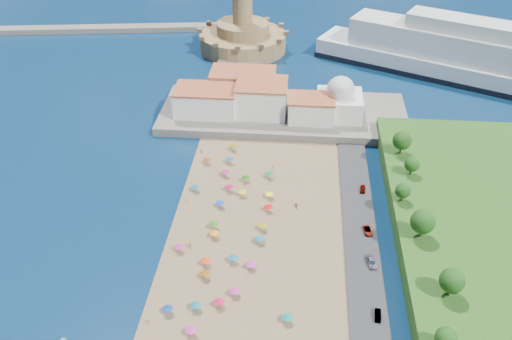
{
  "coord_description": "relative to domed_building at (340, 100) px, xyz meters",
  "views": [
    {
      "loc": [
        16.14,
        -114.06,
        100.67
      ],
      "look_at": [
        4.0,
        25.0,
        8.0
      ],
      "focal_mm": 40.0,
      "sensor_mm": 36.0,
      "label": 1
    }
  ],
  "objects": [
    {
      "name": "terrace",
      "position": [
        -20.0,
        2.0,
        -7.47
      ],
      "size": [
        90.0,
        36.0,
        3.0
      ],
      "primitive_type": "cube",
      "color": "#59544C",
      "rests_on": "ground"
    },
    {
      "name": "breakwater",
      "position": [
        -140.0,
        82.0,
        -7.67
      ],
      "size": [
        199.03,
        34.77,
        2.6
      ],
      "primitive_type": "cube",
      "rotation": [
        0.0,
        0.0,
        0.14
      ],
      "color": "#59544C",
      "rests_on": "ground"
    },
    {
      "name": "cruise_ship",
      "position": [
        59.75,
        39.62,
        0.22
      ],
      "size": [
        136.79,
        81.66,
        31.04
      ],
      "color": "black",
      "rests_on": "ground"
    },
    {
      "name": "beach_parasols",
      "position": [
        -31.61,
        -78.79,
        -6.83
      ],
      "size": [
        32.11,
        117.26,
        2.2
      ],
      "color": "gray",
      "rests_on": "beach"
    },
    {
      "name": "domed_building",
      "position": [
        0.0,
        0.0,
        0.0
      ],
      "size": [
        16.0,
        16.0,
        15.0
      ],
      "color": "silver",
      "rests_on": "terrace"
    },
    {
      "name": "fortress",
      "position": [
        -42.0,
        67.0,
        -2.29
      ],
      "size": [
        40.0,
        40.0,
        32.4
      ],
      "color": "#9D7E4E",
      "rests_on": "ground"
    },
    {
      "name": "parked_cars",
      "position": [
        6.0,
        -76.76,
        -7.61
      ],
      "size": [
        2.85,
        71.6,
        1.45
      ],
      "color": "gray",
      "rests_on": "promenade"
    },
    {
      "name": "ground",
      "position": [
        -30.0,
        -71.0,
        -8.97
      ],
      "size": [
        700.0,
        700.0,
        0.0
      ],
      "primitive_type": "plane",
      "color": "#071938",
      "rests_on": "ground"
    },
    {
      "name": "waterfront_buildings",
      "position": [
        -33.05,
        2.64,
        -1.1
      ],
      "size": [
        57.0,
        29.0,
        11.0
      ],
      "color": "silver",
      "rests_on": "terrace"
    },
    {
      "name": "hillside_trees",
      "position": [
        18.29,
        -77.64,
        1.32
      ],
      "size": [
        11.24,
        107.62,
        8.05
      ],
      "color": "#382314",
      "rests_on": "hillside"
    },
    {
      "name": "beachgoers",
      "position": [
        -30.14,
        -68.41,
        -7.85
      ],
      "size": [
        33.71,
        103.95,
        1.89
      ],
      "color": "tan",
      "rests_on": "beach"
    },
    {
      "name": "jetty",
      "position": [
        -42.0,
        37.0,
        -7.77
      ],
      "size": [
        18.0,
        70.0,
        2.4
      ],
      "primitive_type": "cube",
      "color": "#59544C",
      "rests_on": "ground"
    }
  ]
}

